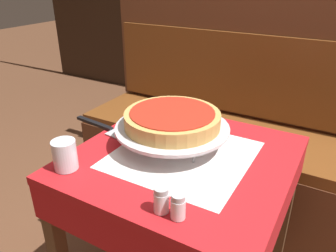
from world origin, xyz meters
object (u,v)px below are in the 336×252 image
object	(u,v)px
pepper_shaker	(178,206)
dining_table_front	(182,179)
deep_dish_pizza	(172,119)
water_glass_near	(65,155)
pizza_pan_stand	(172,128)
condiment_caddy	(250,42)
dining_table_rear	(256,62)
salt_shaker	(161,200)
booth_bench	(229,147)
pizza_server	(104,127)

from	to	relation	value
pepper_shaker	dining_table_front	bearing A→B (deg)	115.25
deep_dish_pizza	dining_table_front	bearing A→B (deg)	-31.74
water_glass_near	pepper_shaker	bearing A→B (deg)	-3.48
pizza_pan_stand	water_glass_near	bearing A→B (deg)	-125.97
water_glass_near	condiment_caddy	xyz separation A→B (m)	(-0.03, 2.05, -0.00)
deep_dish_pizza	pizza_pan_stand	bearing A→B (deg)	0.00
pepper_shaker	deep_dish_pizza	bearing A→B (deg)	121.47
pizza_pan_stand	pepper_shaker	size ratio (longest dim) A/B	5.64
dining_table_rear	pepper_shaker	world-z (taller)	pepper_shaker
dining_table_rear	condiment_caddy	xyz separation A→B (m)	(-0.07, 0.03, 0.15)
pizza_pan_stand	salt_shaker	bearing A→B (deg)	-65.28
booth_bench	dining_table_front	bearing A→B (deg)	-83.47
condiment_caddy	booth_bench	bearing A→B (deg)	-77.22
booth_bench	condiment_caddy	bearing A→B (deg)	102.78
dining_table_front	salt_shaker	xyz separation A→B (m)	(0.09, -0.29, 0.14)
dining_table_front	booth_bench	distance (m)	0.83
deep_dish_pizza	condiment_caddy	xyz separation A→B (m)	(-0.25, 1.74, -0.06)
salt_shaker	deep_dish_pizza	bearing A→B (deg)	114.72
pizza_server	salt_shaker	distance (m)	0.55
dining_table_front	deep_dish_pizza	distance (m)	0.22
dining_table_front	pepper_shaker	bearing A→B (deg)	-64.75
dining_table_front	water_glass_near	distance (m)	0.42
dining_table_front	deep_dish_pizza	size ratio (longest dim) A/B	2.16
salt_shaker	pepper_shaker	world-z (taller)	salt_shaker
booth_bench	pizza_pan_stand	xyz separation A→B (m)	(0.02, -0.74, 0.45)
dining_table_rear	dining_table_front	bearing A→B (deg)	-82.04
dining_table_front	condiment_caddy	distance (m)	1.82
salt_shaker	pepper_shaker	bearing A→B (deg)	0.00
salt_shaker	condiment_caddy	bearing A→B (deg)	101.00
booth_bench	condiment_caddy	distance (m)	1.11
dining_table_front	booth_bench	world-z (taller)	booth_bench
deep_dish_pizza	pepper_shaker	size ratio (longest dim) A/B	4.69
water_glass_near	salt_shaker	world-z (taller)	water_glass_near
booth_bench	pizza_pan_stand	size ratio (longest dim) A/B	4.31
dining_table_front	pepper_shaker	distance (m)	0.35
pepper_shaker	condiment_caddy	bearing A→B (deg)	102.32
deep_dish_pizza	condiment_caddy	size ratio (longest dim) A/B	2.28
dining_table_rear	pizza_pan_stand	distance (m)	1.73
water_glass_near	dining_table_rear	bearing A→B (deg)	88.89
condiment_caddy	pizza_pan_stand	bearing A→B (deg)	-81.78
dining_table_front	pizza_server	xyz separation A→B (m)	(-0.37, 0.03, 0.11)
pizza_server	booth_bench	bearing A→B (deg)	69.60
pizza_server	pepper_shaker	size ratio (longest dim) A/B	4.07
pizza_server	water_glass_near	xyz separation A→B (m)	(0.09, -0.29, 0.04)
booth_bench	pizza_server	size ratio (longest dim) A/B	5.98
dining_table_rear	booth_bench	world-z (taller)	booth_bench
deep_dish_pizza	pepper_shaker	bearing A→B (deg)	-58.53
pizza_server	water_glass_near	distance (m)	0.30
dining_table_rear	salt_shaker	world-z (taller)	salt_shaker
pepper_shaker	condiment_caddy	world-z (taller)	condiment_caddy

